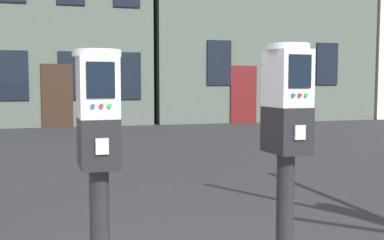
{
  "coord_description": "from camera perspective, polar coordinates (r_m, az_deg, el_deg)",
  "views": [
    {
      "loc": [
        -0.66,
        -2.24,
        1.49
      ],
      "look_at": [
        -0.07,
        -0.03,
        1.31
      ],
      "focal_mm": 43.12,
      "sensor_mm": 36.0,
      "label": 1
    }
  ],
  "objects": [
    {
      "name": "parking_meter_near_kerb",
      "position": [
        2.13,
        -11.49,
        -4.07
      ],
      "size": [
        0.23,
        0.26,
        1.5
      ],
      "rotation": [
        0.0,
        0.0,
        -1.5
      ],
      "color": "black",
      "rests_on": "sidewalk_slab"
    },
    {
      "name": "parking_meter_twin_adjacent",
      "position": [
        2.37,
        11.58,
        -2.42
      ],
      "size": [
        0.23,
        0.26,
        1.54
      ],
      "rotation": [
        0.0,
        0.0,
        -1.5
      ],
      "color": "black",
      "rests_on": "sidewalk_slab"
    }
  ]
}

